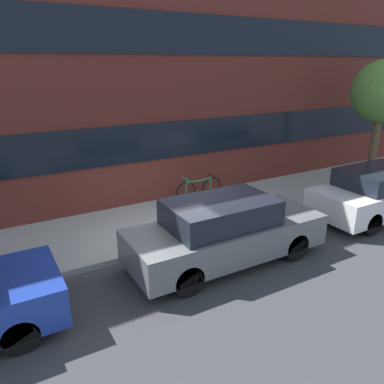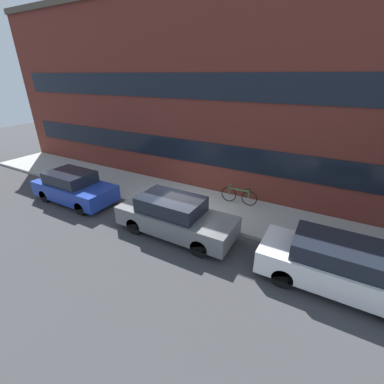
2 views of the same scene
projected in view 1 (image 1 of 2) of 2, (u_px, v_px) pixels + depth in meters
The scene contains 7 objects.
ground_plane at pixel (183, 247), 9.00m from camera, with size 56.00×56.00×0.00m, color #38383A.
sidewalk_strip at pixel (157, 223), 10.19m from camera, with size 28.00×2.94×0.14m.
rowhouse_facade at pixel (123, 50), 10.30m from camera, with size 28.00×1.02×9.03m.
parked_car_grey at pixel (225, 231), 8.13m from camera, with size 4.42×1.64×1.47m.
parked_car_white at pixel (380, 192), 10.64m from camera, with size 4.30×1.69×1.42m.
bicycle at pixel (199, 189), 11.47m from camera, with size 1.65×0.44×0.80m.
street_tree at pixel (383, 92), 12.25m from camera, with size 2.03×2.03×4.19m.
Camera 1 is at (-3.82, -7.11, 4.20)m, focal length 35.00 mm.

